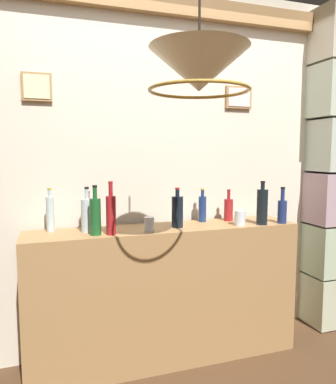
# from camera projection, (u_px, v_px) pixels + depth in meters

# --- Properties ---
(panelled_rear_partition) EXTENTS (3.69, 0.15, 2.66)m
(panelled_rear_partition) POSITION_uv_depth(u_px,v_px,m) (155.00, 161.00, 2.73)
(panelled_rear_partition) COLOR beige
(panelled_rear_partition) RESTS_ON ground
(stone_pillar) EXTENTS (0.45, 0.36, 2.59)m
(stone_pillar) POSITION_uv_depth(u_px,v_px,m) (334.00, 169.00, 3.07)
(stone_pillar) COLOR #B0B697
(stone_pillar) RESTS_ON ground
(bar_shelf_unit) EXTENTS (1.89, 0.37, 0.95)m
(bar_shelf_unit) POSITION_uv_depth(u_px,v_px,m) (166.00, 294.00, 2.58)
(bar_shelf_unit) COLOR #9E7547
(bar_shelf_unit) RESTS_ON ground
(liquor_bottle_rye) EXTENTS (0.06, 0.06, 0.27)m
(liquor_bottle_rye) POSITION_uv_depth(u_px,v_px,m) (282.00, 210.00, 2.66)
(liquor_bottle_rye) COLOR navy
(liquor_bottle_rye) RESTS_ON bar_shelf_unit
(liquor_bottle_whiskey) EXTENTS (0.08, 0.08, 0.31)m
(liquor_bottle_whiskey) POSITION_uv_depth(u_px,v_px,m) (262.00, 206.00, 2.61)
(liquor_bottle_whiskey) COLOR black
(liquor_bottle_whiskey) RESTS_ON bar_shelf_unit
(liquor_bottle_mezcal) EXTENTS (0.07, 0.07, 0.24)m
(liquor_bottle_mezcal) POSITION_uv_depth(u_px,v_px,m) (228.00, 209.00, 2.76)
(liquor_bottle_mezcal) COLOR maroon
(liquor_bottle_mezcal) RESTS_ON bar_shelf_unit
(liquor_bottle_bourbon) EXTENTS (0.07, 0.07, 0.31)m
(liquor_bottle_bourbon) POSITION_uv_depth(u_px,v_px,m) (95.00, 215.00, 2.28)
(liquor_bottle_bourbon) COLOR #1B5326
(liquor_bottle_bourbon) RESTS_ON bar_shelf_unit
(liquor_bottle_vodka) EXTENTS (0.05, 0.05, 0.29)m
(liquor_bottle_vodka) POSITION_uv_depth(u_px,v_px,m) (50.00, 213.00, 2.37)
(liquor_bottle_vodka) COLOR silver
(liquor_bottle_vodka) RESTS_ON bar_shelf_unit
(liquor_bottle_scotch) EXTENTS (0.08, 0.08, 0.29)m
(liquor_bottle_scotch) POSITION_uv_depth(u_px,v_px,m) (87.00, 215.00, 2.37)
(liquor_bottle_scotch) COLOR silver
(liquor_bottle_scotch) RESTS_ON bar_shelf_unit
(liquor_bottle_gin) EXTENTS (0.08, 0.08, 0.28)m
(liquor_bottle_gin) POSITION_uv_depth(u_px,v_px,m) (177.00, 211.00, 2.52)
(liquor_bottle_gin) COLOR black
(liquor_bottle_gin) RESTS_ON bar_shelf_unit
(liquor_bottle_amaro) EXTENTS (0.07, 0.07, 0.25)m
(liquor_bottle_amaro) POSITION_uv_depth(u_px,v_px,m) (88.00, 215.00, 2.50)
(liquor_bottle_amaro) COLOR maroon
(liquor_bottle_amaro) RESTS_ON bar_shelf_unit
(liquor_bottle_sherry) EXTENTS (0.06, 0.06, 0.25)m
(liquor_bottle_sherry) POSITION_uv_depth(u_px,v_px,m) (202.00, 208.00, 2.73)
(liquor_bottle_sherry) COLOR navy
(liquor_bottle_sherry) RESTS_ON bar_shelf_unit
(liquor_bottle_rum) EXTENTS (0.06, 0.06, 0.34)m
(liquor_bottle_rum) POSITION_uv_depth(u_px,v_px,m) (111.00, 214.00, 2.29)
(liquor_bottle_rum) COLOR maroon
(liquor_bottle_rum) RESTS_ON bar_shelf_unit
(glass_tumbler_rocks) EXTENTS (0.07, 0.07, 0.11)m
(glass_tumbler_rocks) POSITION_uv_depth(u_px,v_px,m) (240.00, 218.00, 2.59)
(glass_tumbler_rocks) COLOR silver
(glass_tumbler_rocks) RESTS_ON bar_shelf_unit
(glass_tumbler_highball) EXTENTS (0.07, 0.07, 0.10)m
(glass_tumbler_highball) POSITION_uv_depth(u_px,v_px,m) (149.00, 224.00, 2.38)
(glass_tumbler_highball) COLOR silver
(glass_tumbler_highball) RESTS_ON bar_shelf_unit
(pendant_lamp) EXTENTS (0.47, 0.47, 0.59)m
(pendant_lamp) POSITION_uv_depth(u_px,v_px,m) (199.00, 71.00, 1.69)
(pendant_lamp) COLOR #EFE5C6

